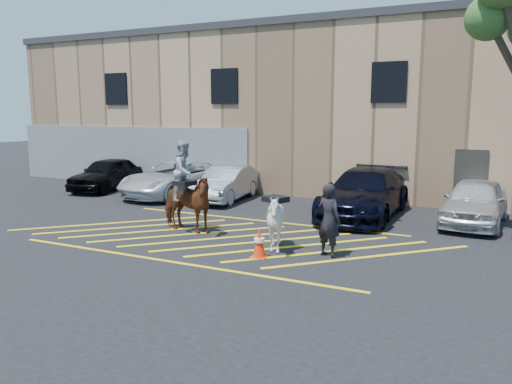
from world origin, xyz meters
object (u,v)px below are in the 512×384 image
at_px(car_white_suv, 475,202).
at_px(saddled_white, 275,221).
at_px(car_blue_suv, 365,193).
at_px(car_white_pickup, 176,179).
at_px(handler, 329,220).
at_px(mounted_bay, 186,196).
at_px(car_silver_sedan, 226,184).
at_px(traffic_cone, 259,243).
at_px(car_black_suv, 107,174).

distance_m(car_white_suv, saddled_white, 7.07).
height_order(car_blue_suv, car_white_suv, car_blue_suv).
bearing_deg(car_white_pickup, car_blue_suv, 2.76).
bearing_deg(car_white_suv, saddled_white, -124.44).
distance_m(car_white_pickup, saddled_white, 9.27).
height_order(car_white_suv, handler, handler).
distance_m(car_white_suv, handler, 6.21).
bearing_deg(mounted_bay, car_blue_suv, 47.26).
relative_size(car_silver_sedan, traffic_cone, 5.60).
bearing_deg(car_blue_suv, saddled_white, -100.54).
distance_m(car_blue_suv, traffic_cone, 6.09).
bearing_deg(car_black_suv, mounted_bay, -41.86).
xyz_separation_m(car_silver_sedan, car_white_suv, (9.15, -0.37, 0.05)).
relative_size(car_silver_sedan, handler, 2.25).
xyz_separation_m(handler, traffic_cone, (-1.48, -0.84, -0.54)).
bearing_deg(car_black_suv, car_white_suv, -9.40).
bearing_deg(mounted_bay, traffic_cone, -24.92).
distance_m(car_black_suv, handler, 13.60).
xyz_separation_m(car_black_suv, handler, (12.29, -5.81, 0.18)).
xyz_separation_m(car_white_pickup, car_white_suv, (11.59, -0.38, -0.01)).
distance_m(car_black_suv, car_white_pickup, 3.76).
xyz_separation_m(car_white_pickup, traffic_cone, (7.06, -6.62, -0.37)).
bearing_deg(car_white_pickup, car_silver_sedan, 7.08).
bearing_deg(car_white_suv, mounted_bay, -143.31).
height_order(car_white_pickup, traffic_cone, car_white_pickup).
xyz_separation_m(mounted_bay, traffic_cone, (3.08, -1.43, -0.72)).
bearing_deg(car_silver_sedan, traffic_cone, -61.04).
xyz_separation_m(car_black_suv, mounted_bay, (7.74, -5.22, 0.36)).
bearing_deg(traffic_cone, car_black_suv, 148.42).
height_order(car_silver_sedan, traffic_cone, car_silver_sedan).
bearing_deg(car_black_suv, handler, -33.15).
height_order(car_silver_sedan, saddled_white, saddled_white).
distance_m(car_white_pickup, traffic_cone, 9.68).
bearing_deg(mounted_bay, car_silver_sedan, 106.43).
height_order(car_white_suv, saddled_white, saddled_white).
height_order(car_black_suv, saddled_white, saddled_white).
bearing_deg(handler, car_blue_suv, -64.86).
distance_m(car_blue_suv, saddled_white, 5.33).
bearing_deg(car_white_suv, car_blue_suv, -171.10).
bearing_deg(car_white_pickup, car_white_suv, 5.41).
relative_size(car_white_pickup, car_blue_suv, 0.95).
xyz_separation_m(car_white_suv, saddled_white, (-4.44, -5.50, 0.04)).
relative_size(car_white_pickup, traffic_cone, 7.22).
distance_m(car_black_suv, saddled_white, 12.42).
xyz_separation_m(car_silver_sedan, car_blue_suv, (5.72, -0.64, 0.13)).
distance_m(car_silver_sedan, saddled_white, 7.53).
distance_m(handler, traffic_cone, 1.79).
relative_size(car_silver_sedan, car_white_suv, 0.96).
relative_size(car_black_suv, car_white_suv, 1.01).
distance_m(car_blue_suv, handler, 5.14).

